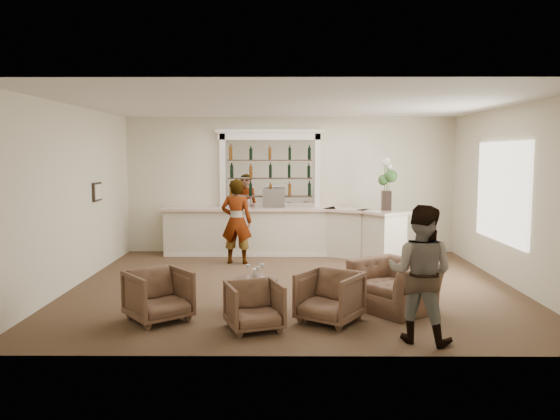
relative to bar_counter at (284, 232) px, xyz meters
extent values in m
plane|color=brown|center=(0.16, -3.00, -0.57)|extent=(8.00, 8.00, 0.00)
cube|color=beige|center=(0.16, 0.50, 1.08)|extent=(8.00, 0.04, 3.30)
cube|color=beige|center=(-3.84, -3.00, 1.08)|extent=(0.04, 7.00, 3.30)
cube|color=beige|center=(4.16, -3.00, 1.08)|extent=(0.04, 7.00, 3.30)
cube|color=silver|center=(0.16, -3.00, 2.73)|extent=(8.00, 7.00, 0.04)
cube|color=white|center=(4.13, -2.50, 1.13)|extent=(0.05, 2.40, 1.90)
cube|color=black|center=(-3.81, -1.80, 1.08)|extent=(0.04, 0.46, 0.38)
cube|color=beige|center=(-3.78, -1.80, 1.08)|extent=(0.01, 0.38, 0.30)
cube|color=white|center=(-0.84, 0.15, -0.03)|extent=(4.00, 0.70, 1.08)
cube|color=beige|center=(-0.84, 0.13, 0.54)|extent=(4.10, 0.82, 0.06)
cube|color=white|center=(1.51, -0.08, -0.03)|extent=(1.12, 1.04, 1.08)
cube|color=beige|center=(1.51, -0.10, 0.54)|extent=(1.27, 1.19, 0.06)
cube|color=white|center=(2.21, -0.60, -0.03)|extent=(1.08, 1.14, 1.08)
cube|color=beige|center=(2.21, -0.62, 0.54)|extent=(1.24, 1.29, 0.06)
cube|color=silver|center=(-0.84, -0.18, -0.52)|extent=(4.00, 0.06, 0.10)
cube|color=white|center=(-0.34, 0.48, 1.38)|extent=(2.15, 0.02, 1.65)
cube|color=silver|center=(-1.49, 0.42, 0.88)|extent=(0.14, 0.16, 2.90)
cube|color=silver|center=(0.81, 0.42, 0.88)|extent=(0.14, 0.16, 2.90)
cube|color=silver|center=(-0.34, 0.42, 2.27)|extent=(2.52, 0.16, 0.18)
cube|color=silver|center=(-0.34, 0.42, 2.39)|extent=(2.64, 0.20, 0.08)
cube|color=#302418|center=(-0.34, 0.37, 0.81)|extent=(2.05, 0.20, 0.03)
cube|color=#302418|center=(-0.34, 0.37, 1.25)|extent=(2.05, 0.20, 0.03)
cube|color=#302418|center=(-0.34, 0.37, 1.69)|extent=(2.05, 0.20, 0.03)
cylinder|color=#4E2D22|center=(-0.45, -4.54, -0.32)|extent=(0.68, 0.68, 0.50)
imported|color=gray|center=(-1.05, -0.96, 0.36)|extent=(0.73, 0.52, 1.87)
imported|color=gray|center=(1.75, -5.93, 0.32)|extent=(1.08, 0.99, 1.78)
imported|color=brown|center=(-1.84, -5.10, -0.20)|extent=(1.14, 1.15, 0.75)
imported|color=brown|center=(-0.42, -5.50, -0.24)|extent=(0.91, 0.93, 0.67)
imported|color=brown|center=(0.65, -5.15, -0.20)|extent=(1.11, 1.11, 0.74)
imported|color=brown|center=(1.72, -4.52, -0.19)|extent=(1.53, 1.55, 0.76)
cube|color=#BBBBC0|center=(-0.24, 0.02, 0.79)|extent=(0.52, 0.45, 0.45)
cube|color=black|center=(2.32, -0.53, 0.79)|extent=(0.20, 0.20, 0.44)
cube|color=silver|center=(-0.47, -4.40, -0.01)|extent=(0.08, 0.08, 0.12)
camera|label=1|loc=(-0.02, -12.84, 1.87)|focal=35.00mm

